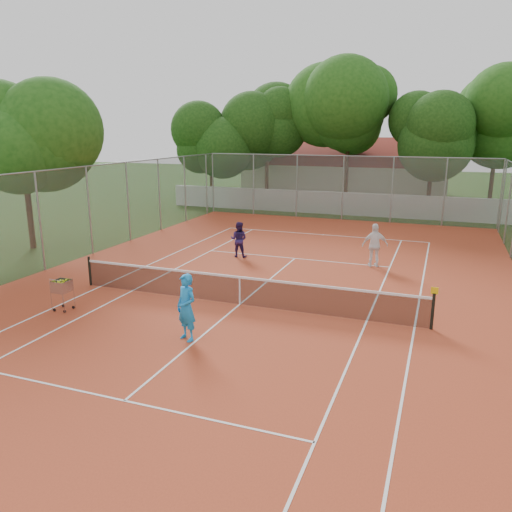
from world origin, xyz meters
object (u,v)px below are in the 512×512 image
(tennis_net, at_px, (240,290))
(player_near, at_px, (186,307))
(player_far_left, at_px, (239,239))
(clubhouse, at_px, (347,170))
(ball_hopper, at_px, (62,294))
(player_far_right, at_px, (375,245))

(tennis_net, xyz_separation_m, player_near, (-0.27, -3.10, 0.44))
(player_near, bearing_deg, player_far_left, 127.54)
(clubhouse, xyz_separation_m, ball_hopper, (-3.01, -31.47, -1.64))
(player_near, bearing_deg, tennis_net, 108.88)
(clubhouse, height_order, player_far_right, clubhouse)
(clubhouse, relative_size, player_near, 8.86)
(player_far_left, xyz_separation_m, ball_hopper, (-2.56, -8.30, -0.25))
(player_near, height_order, player_far_left, player_near)
(tennis_net, bearing_deg, player_near, -94.93)
(clubhouse, height_order, player_near, clubhouse)
(player_far_right, relative_size, ball_hopper, 1.67)
(tennis_net, relative_size, ball_hopper, 10.95)
(tennis_net, distance_m, player_far_left, 6.34)
(player_near, xyz_separation_m, ball_hopper, (-4.75, 0.64, -0.38))
(clubhouse, distance_m, player_far_right, 23.38)
(clubhouse, xyz_separation_m, player_far_right, (5.46, -22.70, -1.27))
(player_near, xyz_separation_m, player_far_right, (3.73, 9.40, -0.02))
(player_near, height_order, ball_hopper, player_near)
(player_far_right, bearing_deg, player_near, 48.79)
(tennis_net, relative_size, player_near, 6.42)
(player_far_left, distance_m, player_far_right, 5.93)
(player_far_right, xyz_separation_m, ball_hopper, (-8.48, -8.77, -0.37))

